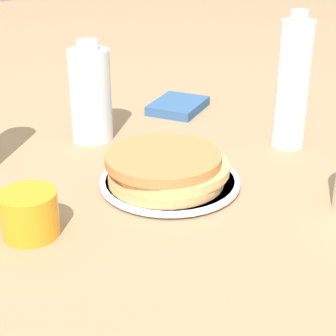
{
  "coord_description": "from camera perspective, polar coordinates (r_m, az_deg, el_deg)",
  "views": [
    {
      "loc": [
        -0.52,
        -0.61,
        0.42
      ],
      "look_at": [
        -0.0,
        0.02,
        0.03
      ],
      "focal_mm": 60.0,
      "sensor_mm": 36.0,
      "label": 1
    }
  ],
  "objects": [
    {
      "name": "pancake_stack",
      "position": [
        0.9,
        -0.14,
        0.03
      ],
      "size": [
        0.2,
        0.19,
        0.05
      ],
      "color": "tan",
      "rests_on": "plate"
    },
    {
      "name": "napkin",
      "position": [
        1.25,
        1.03,
        6.33
      ],
      "size": [
        0.16,
        0.15,
        0.02
      ],
      "color": "#33598C",
      "rests_on": "ground_plane"
    },
    {
      "name": "juice_glass",
      "position": [
        0.79,
        -13.9,
        -4.53
      ],
      "size": [
        0.08,
        0.08,
        0.06
      ],
      "color": "orange",
      "rests_on": "ground_plane"
    },
    {
      "name": "plate",
      "position": [
        0.91,
        0.0,
        -1.48
      ],
      "size": [
        0.23,
        0.23,
        0.01
      ],
      "color": "silver",
      "rests_on": "ground_plane"
    },
    {
      "name": "water_bottle_far",
      "position": [
        1.06,
        12.56,
        8.31
      ],
      "size": [
        0.06,
        0.06,
        0.25
      ],
      "color": "white",
      "rests_on": "ground_plane"
    },
    {
      "name": "ground_plane",
      "position": [
        0.9,
        0.96,
        -2.22
      ],
      "size": [
        4.0,
        4.0,
        0.0
      ],
      "primitive_type": "plane",
      "color": "#9E7F5B"
    },
    {
      "name": "water_bottle_near",
      "position": [
        1.08,
        -7.88,
        7.41
      ],
      "size": [
        0.08,
        0.08,
        0.19
      ],
      "color": "silver",
      "rests_on": "ground_plane"
    }
  ]
}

